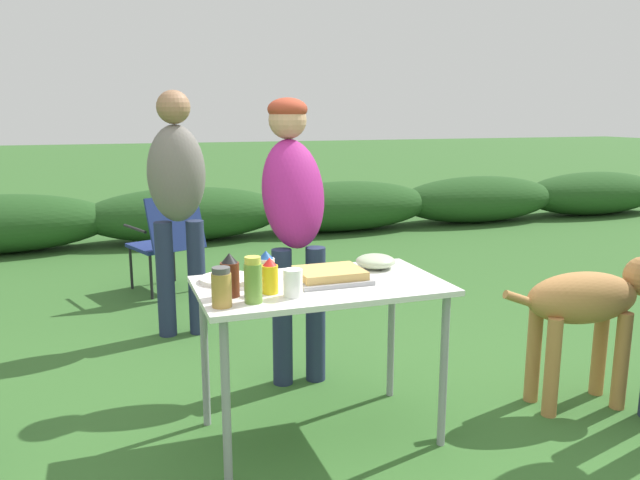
% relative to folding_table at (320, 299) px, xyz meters
% --- Properties ---
extents(ground_plane, '(60.00, 60.00, 0.00)m').
position_rel_folding_table_xyz_m(ground_plane, '(0.00, 0.00, -0.66)').
color(ground_plane, '#336028').
extents(shrub_hedge, '(14.40, 0.90, 0.63)m').
position_rel_folding_table_xyz_m(shrub_hedge, '(0.00, 4.83, -0.35)').
color(shrub_hedge, '#234C1E').
rests_on(shrub_hedge, ground).
extents(folding_table, '(1.10, 0.64, 0.74)m').
position_rel_folding_table_xyz_m(folding_table, '(0.00, 0.00, 0.00)').
color(folding_table, silver).
rests_on(folding_table, ground).
extents(food_tray, '(0.33, 0.28, 0.06)m').
position_rel_folding_table_xyz_m(food_tray, '(0.05, 0.02, 0.10)').
color(food_tray, '#9E9EA3').
rests_on(food_tray, folding_table).
extents(plate_stack, '(0.25, 0.25, 0.02)m').
position_rel_folding_table_xyz_m(plate_stack, '(-0.39, 0.16, 0.09)').
color(plate_stack, white).
rests_on(plate_stack, folding_table).
extents(mixing_bowl, '(0.20, 0.20, 0.07)m').
position_rel_folding_table_xyz_m(mixing_bowl, '(0.35, 0.17, 0.11)').
color(mixing_bowl, '#ADBC99').
rests_on(mixing_bowl, folding_table).
extents(paper_cup_stack, '(0.08, 0.08, 0.12)m').
position_rel_folding_table_xyz_m(paper_cup_stack, '(-0.18, -0.16, 0.14)').
color(paper_cup_stack, white).
rests_on(paper_cup_stack, folding_table).
extents(relish_jar, '(0.07, 0.07, 0.19)m').
position_rel_folding_table_xyz_m(relish_jar, '(-0.35, -0.19, 0.17)').
color(relish_jar, olive).
rests_on(relish_jar, folding_table).
extents(mustard_bottle, '(0.07, 0.07, 0.16)m').
position_rel_folding_table_xyz_m(mustard_bottle, '(-0.25, -0.08, 0.15)').
color(mustard_bottle, yellow).
rests_on(mustard_bottle, folding_table).
extents(spice_jar, '(0.08, 0.08, 0.16)m').
position_rel_folding_table_xyz_m(spice_jar, '(-0.48, -0.20, 0.15)').
color(spice_jar, '#B2893D').
rests_on(spice_jar, folding_table).
extents(bbq_sauce_bottle, '(0.08, 0.08, 0.19)m').
position_rel_folding_table_xyz_m(bbq_sauce_bottle, '(-0.42, -0.07, 0.16)').
color(bbq_sauce_bottle, '#562314').
rests_on(bbq_sauce_bottle, folding_table).
extents(mayo_bottle, '(0.08, 0.08, 0.16)m').
position_rel_folding_table_xyz_m(mayo_bottle, '(-0.24, 0.05, 0.15)').
color(mayo_bottle, silver).
rests_on(mayo_bottle, folding_table).
extents(standing_person_with_beanie, '(0.37, 0.48, 1.57)m').
position_rel_folding_table_xyz_m(standing_person_with_beanie, '(0.09, 0.71, 0.33)').
color(standing_person_with_beanie, '#232D4C').
rests_on(standing_person_with_beanie, ground).
extents(standing_person_in_dark_puffer, '(0.40, 0.31, 1.64)m').
position_rel_folding_table_xyz_m(standing_person_in_dark_puffer, '(-0.44, 1.60, 0.32)').
color(standing_person_in_dark_puffer, '#232D4C').
rests_on(standing_person_in_dark_puffer, ground).
extents(dog, '(0.95, 0.33, 0.77)m').
position_rel_folding_table_xyz_m(dog, '(1.40, -0.15, -0.13)').
color(dog, '#B27A42').
rests_on(dog, ground).
extents(camp_chair_green_behind_table, '(0.64, 0.71, 0.83)m').
position_rel_folding_table_xyz_m(camp_chair_green_behind_table, '(-0.42, 2.66, -0.20)').
color(camp_chair_green_behind_table, navy).
rests_on(camp_chair_green_behind_table, ground).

